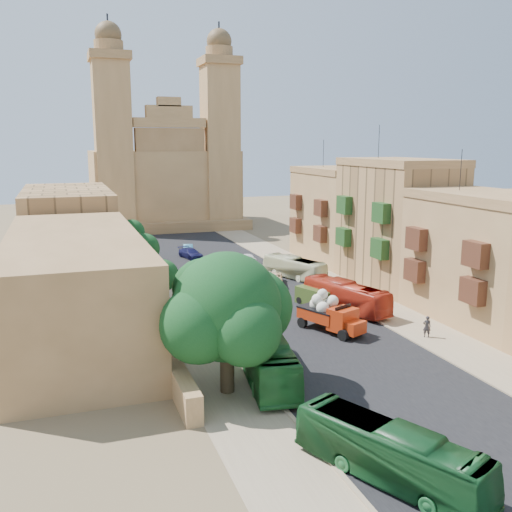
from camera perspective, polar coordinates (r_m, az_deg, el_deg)
ground at (r=37.42m, az=13.46°, el=-13.46°), size 260.00×260.00×0.00m
road_surface at (r=63.31m, az=-1.18°, el=-2.88°), size 14.00×140.00×0.01m
sidewalk_east at (r=66.74m, az=6.61°, el=-2.21°), size 5.00×140.00×0.01m
sidewalk_west at (r=61.17m, az=-9.70°, el=-3.55°), size 5.00×140.00×0.01m
kerb_east at (r=65.71m, az=4.64°, el=-2.34°), size 0.25×140.00×0.12m
kerb_west at (r=61.58m, az=-7.40°, el=-3.33°), size 0.25×140.00×0.12m
townhouse_b at (r=53.46m, az=21.93°, el=-0.13°), size 9.00×14.00×14.90m
townhouse_c at (r=64.31m, az=13.89°, el=3.28°), size 9.00×14.00×17.40m
townhouse_d at (r=76.43m, az=8.18°, el=4.14°), size 9.00×14.00×15.90m
west_wall at (r=50.98m, az=-11.21°, el=-5.56°), size 1.00×40.00×1.80m
west_building_low at (r=47.80m, az=-17.57°, el=-2.90°), size 10.00×28.00×8.40m
west_building_mid at (r=73.21m, az=-18.23°, el=2.47°), size 10.00×22.00×10.00m
church at (r=108.86m, az=-9.15°, el=7.97°), size 28.00×22.50×36.30m
ficus_tree at (r=35.27m, az=-2.84°, el=-5.48°), size 8.98×8.26×8.98m
street_tree_a at (r=43.19m, az=-6.53°, el=-5.43°), size 3.02×3.02×4.65m
street_tree_b at (r=54.59m, az=-9.28°, el=-1.95°), size 3.04×3.04×4.68m
street_tree_c at (r=66.12m, az=-11.09°, el=0.71°), size 3.50×3.50×5.38m
street_tree_d at (r=77.85m, az=-12.34°, el=2.28°), size 3.56×3.56×5.48m
red_truck at (r=47.91m, az=7.46°, el=-5.74°), size 4.30×6.27×3.47m
olive_pickup at (r=55.52m, az=5.99°, el=-4.10°), size 3.10×4.41×1.67m
bus_green_south at (r=28.54m, az=13.24°, el=-18.63°), size 6.21×9.85×2.73m
bus_green_north at (r=38.57m, az=0.87°, el=-9.86°), size 4.36×11.43×3.11m
bus_red_east at (r=54.12m, az=8.96°, el=-3.98°), size 4.94×10.07×2.74m
bus_cream_east at (r=66.25m, az=3.84°, el=-1.17°), size 5.13×9.07×2.48m
car_blue_a at (r=54.64m, az=-1.66°, el=-4.45°), size 2.97×4.26×1.35m
car_white_a at (r=61.68m, az=-5.24°, el=-2.65°), size 2.96×4.45×1.39m
car_cream at (r=63.42m, az=1.56°, el=-2.19°), size 4.03×5.70×1.44m
car_dkblue at (r=78.18m, az=-6.56°, el=0.28°), size 3.04×5.01×1.36m
car_white_b at (r=75.02m, az=-0.91°, el=-0.18°), size 1.77×3.66×1.20m
car_blue_b at (r=81.78m, az=-6.80°, el=0.71°), size 1.87×3.88×1.23m
pedestrian_a at (r=48.36m, az=16.72°, el=-6.77°), size 0.76×0.63×1.78m
pedestrian_c at (r=57.71m, az=10.07°, el=-3.60°), size 0.46×1.00×1.67m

